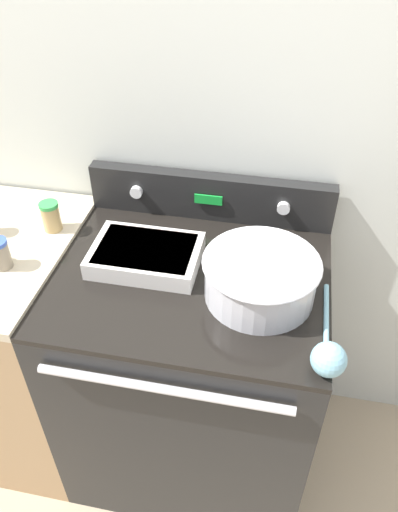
{
  "coord_description": "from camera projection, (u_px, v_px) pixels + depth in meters",
  "views": [
    {
      "loc": [
        0.23,
        -0.73,
        1.86
      ],
      "look_at": [
        0.02,
        0.34,
        0.96
      ],
      "focal_mm": 35.0,
      "sensor_mm": 36.0,
      "label": 1
    }
  ],
  "objects": [
    {
      "name": "spice_jar_green_cap",
      "position": [
        51.0,
        216.0,
        1.56
      ],
      "size": [
        0.06,
        0.06,
        0.1
      ],
      "color": "tan",
      "rests_on": "side_counter"
    },
    {
      "name": "side_counter",
      "position": [
        4.0,
        340.0,
        1.83
      ],
      "size": [
        0.62,
        0.65,
        0.91
      ],
      "color": "tan",
      "rests_on": "ground_plane"
    },
    {
      "name": "spice_jar_blue_cap",
      "position": [
        0.0,
        254.0,
        1.42
      ],
      "size": [
        0.06,
        0.06,
        0.09
      ],
      "color": "gray",
      "rests_on": "side_counter"
    },
    {
      "name": "ladle",
      "position": [
        328.0,
        356.0,
        1.16
      ],
      "size": [
        0.08,
        0.34,
        0.08
      ],
      "color": "#7AB2C6",
      "rests_on": "stove_range"
    },
    {
      "name": "casserole_dish",
      "position": [
        146.0,
        254.0,
        1.46
      ],
      "size": [
        0.32,
        0.22,
        0.06
      ],
      "color": "silver",
      "rests_on": "stove_range"
    },
    {
      "name": "control_panel",
      "position": [
        210.0,
        196.0,
        1.62
      ],
      "size": [
        0.8,
        0.07,
        0.16
      ],
      "color": "black",
      "rests_on": "stove_range"
    },
    {
      "name": "stove_range",
      "position": [
        192.0,
        372.0,
        1.73
      ],
      "size": [
        0.8,
        0.68,
        0.9
      ],
      "color": "black",
      "rests_on": "ground_plane"
    },
    {
      "name": "kitchen_wall",
      "position": [
        215.0,
        110.0,
        1.49
      ],
      "size": [
        8.0,
        0.05,
        2.5
      ],
      "color": "silver",
      "rests_on": "ground_plane"
    },
    {
      "name": "mixing_bowl",
      "position": [
        261.0,
        276.0,
        1.33
      ],
      "size": [
        0.32,
        0.32,
        0.12
      ],
      "color": "silver",
      "rests_on": "stove_range"
    }
  ]
}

